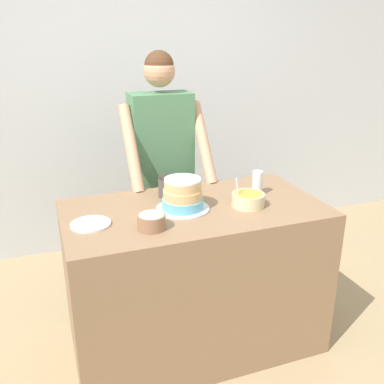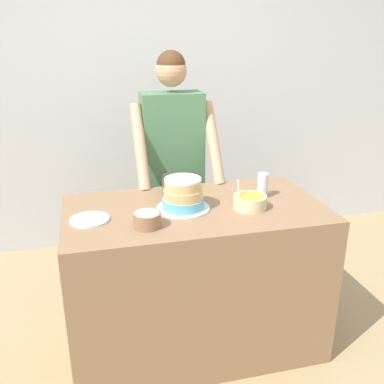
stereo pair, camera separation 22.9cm
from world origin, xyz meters
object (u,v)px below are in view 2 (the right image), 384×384
Objects in this scene: frosting_bowl_orange at (250,201)px; person_baker at (173,153)px; cake at (183,195)px; stoneware_jar at (171,186)px; drinking_glass at (262,185)px; ceramic_plate at (90,220)px; frosting_bowl_white at (147,219)px.

person_baker is at bearing 109.64° from frosting_bowl_orange.
person_baker is 5.82× the size of cake.
frosting_bowl_orange is at bearing -70.36° from person_baker.
cake is at bearing -83.93° from stoneware_jar.
drinking_glass is 0.72× the size of ceramic_plate.
drinking_glass is at bearing 6.00° from ceramic_plate.
frosting_bowl_white is (-0.22, -0.18, -0.04)m from cake.
cake is 0.51m from ceramic_plate.
stoneware_jar is at bearing 163.90° from drinking_glass.
cake is at bearing 38.89° from frosting_bowl_white.
person_baker is 0.82m from frosting_bowl_orange.
stoneware_jar reaches higher than frosting_bowl_white.
frosting_bowl_white is at bearing -141.11° from cake.
person_baker is 0.70m from cake.
cake is 1.45× the size of ceramic_plate.
cake is 0.50m from drinking_glass.
frosting_bowl_white is 0.77× the size of frosting_bowl_orange.
frosting_bowl_orange is at bearing -11.99° from cake.
stoneware_jar is at bearing 96.07° from cake.
person_baker reaches higher than frosting_bowl_white.
cake is 0.22m from stoneware_jar.
ceramic_plate is at bearing -174.00° from drinking_glass.
frosting_bowl_white is 0.97× the size of drinking_glass.
cake is 2.09× the size of frosting_bowl_white.
person_baker reaches higher than drinking_glass.
person_baker is 0.94m from ceramic_plate.
person_baker reaches higher than stoneware_jar.
stoneware_jar is (-0.11, -0.47, -0.06)m from person_baker.
frosting_bowl_orange is at bearing -37.57° from stoneware_jar.
stoneware_jar is at bearing 63.29° from frosting_bowl_white.
ceramic_plate is at bearing -128.91° from person_baker.
person_baker is 12.13× the size of frosting_bowl_white.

